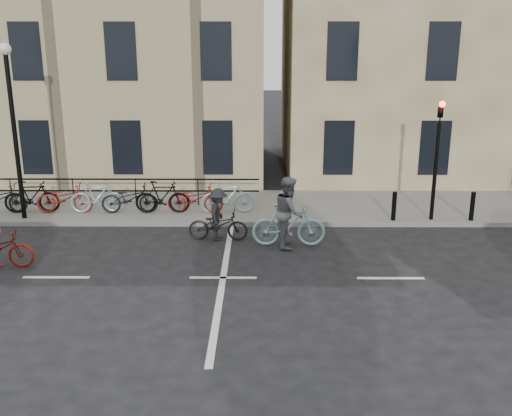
{
  "coord_description": "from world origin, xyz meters",
  "views": [
    {
      "loc": [
        0.88,
        -12.62,
        5.34
      ],
      "look_at": [
        0.77,
        2.25,
        1.1
      ],
      "focal_mm": 40.0,
      "sensor_mm": 36.0,
      "label": 1
    }
  ],
  "objects_px": {
    "lamp_post": "(12,110)",
    "cyclist_grey": "(289,219)",
    "traffic_light": "(438,146)",
    "cyclist_dark": "(218,220)"
  },
  "relations": [
    {
      "from": "traffic_light",
      "to": "cyclist_dark",
      "type": "bearing_deg",
      "value": -166.6
    },
    {
      "from": "traffic_light",
      "to": "lamp_post",
      "type": "relative_size",
      "value": 0.74
    },
    {
      "from": "lamp_post",
      "to": "cyclist_grey",
      "type": "xyz_separation_m",
      "value": [
        8.17,
        -2.12,
        -2.7
      ]
    },
    {
      "from": "lamp_post",
      "to": "cyclist_grey",
      "type": "height_order",
      "value": "lamp_post"
    },
    {
      "from": "cyclist_grey",
      "to": "cyclist_dark",
      "type": "bearing_deg",
      "value": 76.43
    },
    {
      "from": "traffic_light",
      "to": "cyclist_grey",
      "type": "distance_m",
      "value": 5.25
    },
    {
      "from": "lamp_post",
      "to": "cyclist_dark",
      "type": "relative_size",
      "value": 3.08
    },
    {
      "from": "lamp_post",
      "to": "cyclist_dark",
      "type": "xyz_separation_m",
      "value": [
        6.19,
        -1.61,
        -2.9
      ]
    },
    {
      "from": "traffic_light",
      "to": "cyclist_dark",
      "type": "height_order",
      "value": "traffic_light"
    },
    {
      "from": "lamp_post",
      "to": "cyclist_grey",
      "type": "bearing_deg",
      "value": -14.56
    }
  ]
}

